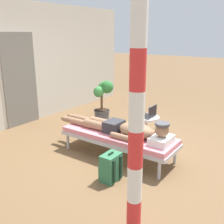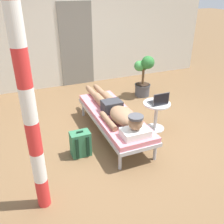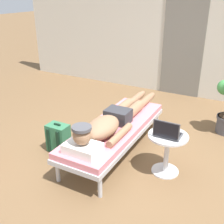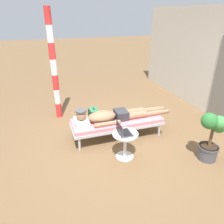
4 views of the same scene
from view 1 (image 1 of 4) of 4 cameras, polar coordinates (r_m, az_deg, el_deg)
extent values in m
plane|color=brown|center=(4.72, 3.98, -8.75)|extent=(40.00, 40.00, 0.00)
cube|color=beige|center=(6.21, -21.07, 9.37)|extent=(7.60, 0.20, 2.70)
cube|color=slate|center=(6.24, -19.14, 6.52)|extent=(0.84, 0.03, 2.04)
cylinder|color=#B7B7BC|center=(4.87, -9.46, -6.30)|extent=(0.05, 0.05, 0.28)
cylinder|color=#B7B7BC|center=(5.26, -5.06, -4.34)|extent=(0.05, 0.05, 0.28)
cylinder|color=#B7B7BC|center=(3.93, 10.10, -12.19)|extent=(0.05, 0.05, 0.28)
cylinder|color=#B7B7BC|center=(4.41, 13.37, -9.06)|extent=(0.05, 0.05, 0.28)
cube|color=#B7B7BC|center=(4.48, 1.36, -5.78)|extent=(0.68, 2.00, 0.06)
cube|color=pink|center=(4.46, 1.36, -4.95)|extent=(0.65, 1.96, 0.08)
cube|color=white|center=(4.07, 10.57, -5.95)|extent=(0.40, 0.28, 0.11)
sphere|color=#997051|center=(4.01, 10.69, -3.84)|extent=(0.21, 0.21, 0.21)
cylinder|color=#4C4C51|center=(3.98, 10.76, -2.56)|extent=(0.22, 0.22, 0.03)
ellipsoid|color=#997051|center=(4.23, 5.20, -3.95)|extent=(0.35, 0.60, 0.23)
cylinder|color=#997051|center=(4.11, 3.02, -5.62)|extent=(0.09, 0.55, 0.09)
cylinder|color=#997051|center=(4.46, 6.04, -3.84)|extent=(0.09, 0.55, 0.09)
cube|color=#333338|center=(4.46, 0.40, -3.09)|extent=(0.33, 0.26, 0.19)
cylinder|color=#997051|center=(4.59, -3.70, -2.79)|extent=(0.15, 0.42, 0.15)
cylinder|color=#997051|center=(4.86, -7.65, -2.02)|extent=(0.11, 0.44, 0.11)
ellipsoid|color=#997051|center=(5.06, -10.07, -1.45)|extent=(0.09, 0.20, 0.10)
cylinder|color=#997051|center=(4.72, -2.41, -2.23)|extent=(0.15, 0.42, 0.15)
cylinder|color=#997051|center=(4.98, -6.33, -1.51)|extent=(0.11, 0.44, 0.11)
ellipsoid|color=#997051|center=(5.17, -8.75, -0.98)|extent=(0.09, 0.20, 0.10)
cylinder|color=silver|center=(5.16, 7.25, -6.43)|extent=(0.34, 0.34, 0.02)
cylinder|color=silver|center=(5.07, 7.35, -3.84)|extent=(0.06, 0.06, 0.48)
cylinder|color=silver|center=(4.99, 7.46, -1.12)|extent=(0.48, 0.48, 0.02)
cube|color=#4C4C51|center=(4.98, 7.47, -0.89)|extent=(0.31, 0.22, 0.02)
cube|color=black|center=(4.98, 7.37, -0.76)|extent=(0.27, 0.15, 0.00)
cube|color=#4C4C51|center=(4.90, 8.71, 0.14)|extent=(0.31, 0.01, 0.21)
cube|color=black|center=(4.89, 8.80, 0.12)|extent=(0.29, 0.00, 0.19)
cube|color=#33724C|center=(3.82, -0.24, -11.78)|extent=(0.30, 0.20, 0.40)
cube|color=#33724C|center=(3.92, -1.70, -12.19)|extent=(0.23, 0.04, 0.18)
cube|color=black|center=(3.71, 0.45, -12.75)|extent=(0.04, 0.02, 0.34)
cube|color=black|center=(3.83, 1.89, -11.75)|extent=(0.04, 0.02, 0.34)
cube|color=black|center=(3.73, -0.24, -8.91)|extent=(0.10, 0.02, 0.02)
cylinder|color=#4C4C51|center=(6.28, -2.20, -0.77)|extent=(0.34, 0.34, 0.28)
cylinder|color=#4C4C51|center=(6.25, -2.21, 0.28)|extent=(0.37, 0.37, 0.04)
cylinder|color=#332319|center=(6.24, -2.22, 0.50)|extent=(0.31, 0.31, 0.01)
cylinder|color=brown|center=(6.19, -2.23, 2.15)|extent=(0.06, 0.06, 0.38)
sphere|color=#429347|center=(6.19, -1.83, 5.46)|extent=(0.24, 0.24, 0.24)
sphere|color=#38843D|center=(6.21, -2.88, 4.36)|extent=(0.25, 0.25, 0.25)
sphere|color=#429347|center=(6.01, -2.79, 4.42)|extent=(0.23, 0.23, 0.23)
sphere|color=#2D7233|center=(6.04, -1.08, 5.41)|extent=(0.29, 0.29, 0.29)
cylinder|color=red|center=(2.98, 4.69, -21.29)|extent=(0.15, 0.15, 0.38)
cylinder|color=white|center=(2.76, 4.88, -15.07)|extent=(0.15, 0.15, 0.38)
cylinder|color=red|center=(2.59, 5.09, -7.91)|extent=(0.15, 0.15, 0.38)
cylinder|color=white|center=(2.45, 5.31, 0.18)|extent=(0.15, 0.15, 0.38)
cylinder|color=red|center=(2.37, 5.56, 8.99)|extent=(0.15, 0.15, 0.38)
cylinder|color=white|center=(2.35, 5.83, 18.17)|extent=(0.15, 0.15, 0.38)
camera|label=2|loc=(2.32, 70.25, 15.32)|focal=40.27mm
camera|label=3|loc=(5.03, 43.95, 13.13)|focal=44.07mm
camera|label=4|loc=(7.39, 29.72, 18.63)|focal=34.04mm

